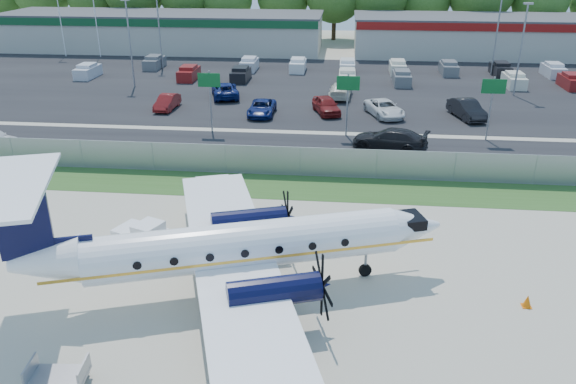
# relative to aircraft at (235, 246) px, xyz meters

# --- Properties ---
(ground) EXTENTS (170.00, 170.00, 0.00)m
(ground) POSITION_rel_aircraft_xyz_m (1.66, -0.07, -2.29)
(ground) COLOR #BCB59F
(ground) RESTS_ON ground
(grass_verge) EXTENTS (170.00, 4.00, 0.02)m
(grass_verge) POSITION_rel_aircraft_xyz_m (1.66, 11.93, -2.28)
(grass_verge) COLOR #2D561E
(grass_verge) RESTS_ON ground
(access_road) EXTENTS (170.00, 8.00, 0.02)m
(access_road) POSITION_rel_aircraft_xyz_m (1.66, 18.93, -2.28)
(access_road) COLOR black
(access_road) RESTS_ON ground
(parking_lot) EXTENTS (170.00, 32.00, 0.02)m
(parking_lot) POSITION_rel_aircraft_xyz_m (1.66, 39.93, -2.28)
(parking_lot) COLOR black
(parking_lot) RESTS_ON ground
(perimeter_fence) EXTENTS (120.00, 0.06, 1.99)m
(perimeter_fence) POSITION_rel_aircraft_xyz_m (1.66, 13.93, -1.28)
(perimeter_fence) COLOR gray
(perimeter_fence) RESTS_ON ground
(building_west) EXTENTS (46.40, 12.40, 5.24)m
(building_west) POSITION_rel_aircraft_xyz_m (-22.34, 61.91, 0.34)
(building_west) COLOR beige
(building_west) RESTS_ON ground
(building_east) EXTENTS (44.40, 12.40, 5.24)m
(building_east) POSITION_rel_aircraft_xyz_m (27.66, 61.91, 0.34)
(building_east) COLOR beige
(building_east) RESTS_ON ground
(sign_left) EXTENTS (1.80, 0.26, 5.00)m
(sign_left) POSITION_rel_aircraft_xyz_m (-6.34, 22.84, 1.32)
(sign_left) COLOR gray
(sign_left) RESTS_ON ground
(sign_mid) EXTENTS (1.80, 0.26, 5.00)m
(sign_mid) POSITION_rel_aircraft_xyz_m (4.66, 22.84, 1.32)
(sign_mid) COLOR gray
(sign_mid) RESTS_ON ground
(sign_right) EXTENTS (1.80, 0.26, 5.00)m
(sign_right) POSITION_rel_aircraft_xyz_m (15.66, 22.84, 1.32)
(sign_right) COLOR gray
(sign_right) RESTS_ON ground
(flagpole_west) EXTENTS (1.06, 0.12, 10.00)m
(flagpole_west) POSITION_rel_aircraft_xyz_m (-34.26, 54.93, 3.36)
(flagpole_west) COLOR white
(flagpole_west) RESTS_ON ground
(flagpole_east) EXTENTS (1.06, 0.12, 10.00)m
(flagpole_east) POSITION_rel_aircraft_xyz_m (-29.26, 54.93, 3.36)
(flagpole_east) COLOR white
(flagpole_east) RESTS_ON ground
(light_pole_nw) EXTENTS (0.90, 0.35, 9.09)m
(light_pole_nw) POSITION_rel_aircraft_xyz_m (-18.34, 37.93, 2.95)
(light_pole_nw) COLOR gray
(light_pole_nw) RESTS_ON ground
(light_pole_ne) EXTENTS (0.90, 0.35, 9.09)m
(light_pole_ne) POSITION_rel_aircraft_xyz_m (21.66, 37.93, 2.95)
(light_pole_ne) COLOR gray
(light_pole_ne) RESTS_ON ground
(light_pole_sw) EXTENTS (0.90, 0.35, 9.09)m
(light_pole_sw) POSITION_rel_aircraft_xyz_m (-18.34, 47.93, 2.95)
(light_pole_sw) COLOR gray
(light_pole_sw) RESTS_ON ground
(light_pole_se) EXTENTS (0.90, 0.35, 9.09)m
(light_pole_se) POSITION_rel_aircraft_xyz_m (21.66, 47.93, 2.95)
(light_pole_se) COLOR gray
(light_pole_se) RESTS_ON ground
(tree_line) EXTENTS (112.00, 6.00, 14.00)m
(tree_line) POSITION_rel_aircraft_xyz_m (1.66, 73.93, -2.29)
(tree_line) COLOR #32611C
(tree_line) RESTS_ON ground
(aircraft) EXTENTS (19.32, 18.83, 5.92)m
(aircraft) POSITION_rel_aircraft_xyz_m (0.00, 0.00, 0.00)
(aircraft) COLOR white
(aircraft) RESTS_ON ground
(pushback_tug) EXTENTS (3.04, 2.69, 1.41)m
(pushback_tug) POSITION_rel_aircraft_xyz_m (-5.45, 3.49, -1.61)
(pushback_tug) COLOR white
(pushback_tug) RESTS_ON ground
(baggage_cart_near) EXTENTS (2.36, 1.84, 1.09)m
(baggage_cart_near) POSITION_rel_aircraft_xyz_m (1.44, -5.41, -1.78)
(baggage_cart_near) COLOR gray
(baggage_cart_near) RESTS_ON ground
(baggage_cart_far) EXTENTS (2.04, 1.34, 1.02)m
(baggage_cart_far) POSITION_rel_aircraft_xyz_m (-5.06, -6.39, -1.81)
(baggage_cart_far) COLOR gray
(baggage_cart_far) RESTS_ON ground
(cone_nose) EXTENTS (0.40, 0.40, 0.56)m
(cone_nose) POSITION_rel_aircraft_xyz_m (12.42, 0.11, -2.02)
(cone_nose) COLOR orange
(cone_nose) RESTS_ON ground
(cone_starboard_wing) EXTENTS (0.36, 0.36, 0.51)m
(cone_starboard_wing) POSITION_rel_aircraft_xyz_m (5.37, 6.34, -2.05)
(cone_starboard_wing) COLOR orange
(cone_starboard_wing) RESTS_ON ground
(road_car_mid) EXTENTS (6.00, 3.82, 1.62)m
(road_car_mid) POSITION_rel_aircraft_xyz_m (7.93, 19.84, -2.29)
(road_car_mid) COLOR black
(road_car_mid) RESTS_ON ground
(parked_car_a) EXTENTS (1.58, 4.19, 1.36)m
(parked_car_a) POSITION_rel_aircraft_xyz_m (-12.03, 29.27, -2.29)
(parked_car_a) COLOR maroon
(parked_car_a) RESTS_ON ground
(parked_car_b) EXTENTS (2.22, 4.80, 1.33)m
(parked_car_b) POSITION_rel_aircraft_xyz_m (-2.95, 28.21, -2.29)
(parked_car_b) COLOR navy
(parked_car_b) RESTS_ON ground
(parked_car_c) EXTENTS (3.14, 4.91, 1.55)m
(parked_car_c) POSITION_rel_aircraft_xyz_m (2.82, 29.34, -2.29)
(parked_car_c) COLOR maroon
(parked_car_c) RESTS_ON ground
(parked_car_d) EXTENTS (3.92, 5.63, 1.43)m
(parked_car_d) POSITION_rel_aircraft_xyz_m (8.03, 29.00, -2.29)
(parked_car_d) COLOR silver
(parked_car_d) RESTS_ON ground
(parked_car_e) EXTENTS (2.97, 5.25, 1.64)m
(parked_car_e) POSITION_rel_aircraft_xyz_m (15.26, 29.06, -2.29)
(parked_car_e) COLOR black
(parked_car_e) RESTS_ON ground
(parked_car_f) EXTENTS (3.87, 5.87, 1.50)m
(parked_car_f) POSITION_rel_aircraft_xyz_m (-7.56, 34.26, -2.29)
(parked_car_f) COLOR navy
(parked_car_f) RESTS_ON ground
(parked_car_g) EXTENTS (2.50, 5.40, 1.53)m
(parked_car_g) POSITION_rel_aircraft_xyz_m (4.03, 35.40, -2.29)
(parked_car_g) COLOR beige
(parked_car_g) RESTS_ON ground
(far_parking_rows) EXTENTS (56.00, 10.00, 1.60)m
(far_parking_rows) POSITION_rel_aircraft_xyz_m (1.66, 44.93, -2.29)
(far_parking_rows) COLOR gray
(far_parking_rows) RESTS_ON ground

